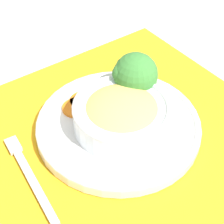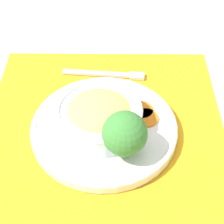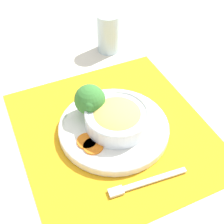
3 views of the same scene
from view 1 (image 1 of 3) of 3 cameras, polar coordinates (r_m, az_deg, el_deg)
ground_plane at (r=0.64m, az=0.95°, el=-2.92°), size 4.00×4.00×0.00m
placemat at (r=0.64m, az=0.96°, el=-2.80°), size 0.51×0.47×0.00m
plate at (r=0.63m, az=0.97°, el=-1.96°), size 0.28×0.28×0.02m
bowl at (r=0.60m, az=1.23°, el=-0.37°), size 0.16×0.16×0.06m
broccoli_floret at (r=0.64m, az=3.55°, el=5.69°), size 0.08×0.08×0.09m
carrot_slice_near at (r=0.67m, az=-4.40°, el=1.74°), size 0.05×0.05×0.01m
carrot_slice_middle at (r=0.65m, az=-5.53°, el=0.66°), size 0.05×0.05×0.01m
fork at (r=0.59m, az=-12.96°, el=-8.47°), size 0.03×0.18×0.01m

